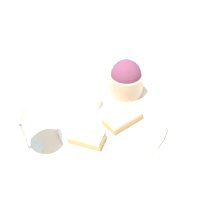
{
  "coord_description": "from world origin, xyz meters",
  "views": [
    {
      "loc": [
        0.05,
        0.52,
        0.54
      ],
      "look_at": [
        0.0,
        0.0,
        0.03
      ],
      "focal_mm": 45.0,
      "sensor_mm": 36.0,
      "label": 1
    }
  ],
  "objects": [
    {
      "name": "sauce_ramekin",
      "position": [
        0.05,
        -0.05,
        0.03
      ],
      "size": [
        0.05,
        0.05,
        0.03
      ],
      "color": "white",
      "rests_on": "dinner_plate"
    },
    {
      "name": "salad_bowl",
      "position": [
        -0.05,
        -0.1,
        0.06
      ],
      "size": [
        0.1,
        0.1,
        0.1
      ],
      "color": "tan",
      "rests_on": "dinner_plate"
    },
    {
      "name": "wine_glass",
      "position": [
        0.21,
        0.07,
        0.12
      ],
      "size": [
        0.09,
        0.09,
        0.16
      ],
      "color": "silver",
      "rests_on": "ground_plane"
    },
    {
      "name": "ground_plane",
      "position": [
        0.0,
        0.0,
        0.0
      ],
      "size": [
        4.0,
        4.0,
        0.0
      ],
      "primitive_type": "plane",
      "color": "beige"
    },
    {
      "name": "dinner_plate",
      "position": [
        0.0,
        0.0,
        0.01
      ],
      "size": [
        0.29,
        0.29,
        0.01
      ],
      "color": "white",
      "rests_on": "ground_plane"
    },
    {
      "name": "napkin",
      "position": [
        -0.23,
        -0.08,
        0.0
      ],
      "size": [
        0.14,
        0.13,
        0.01
      ],
      "color": "white",
      "rests_on": "ground_plane"
    },
    {
      "name": "cheese_toast_near",
      "position": [
        -0.03,
        0.02,
        0.03
      ],
      "size": [
        0.11,
        0.1,
        0.03
      ],
      "color": "tan",
      "rests_on": "dinner_plate"
    },
    {
      "name": "cheese_toast_far",
      "position": [
        0.07,
        0.07,
        0.03
      ],
      "size": [
        0.1,
        0.08,
        0.03
      ],
      "color": "tan",
      "rests_on": "dinner_plate"
    }
  ]
}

